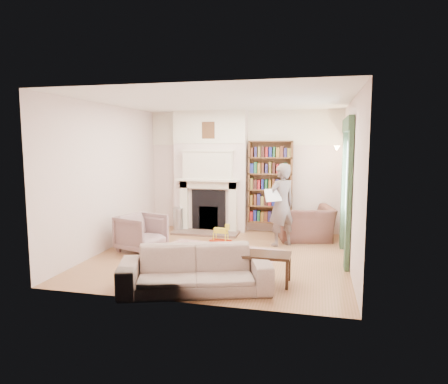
% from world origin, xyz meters
% --- Properties ---
extents(floor, '(4.50, 4.50, 0.00)m').
position_xyz_m(floor, '(0.00, 0.00, 0.00)').
color(floor, brown).
rests_on(floor, ground).
extents(ceiling, '(4.50, 4.50, 0.00)m').
position_xyz_m(ceiling, '(0.00, 0.00, 2.80)').
color(ceiling, white).
rests_on(ceiling, wall_back).
extents(wall_back, '(4.50, 0.00, 4.50)m').
position_xyz_m(wall_back, '(0.00, 2.25, 1.40)').
color(wall_back, silver).
rests_on(wall_back, floor).
extents(wall_front, '(4.50, 0.00, 4.50)m').
position_xyz_m(wall_front, '(0.00, -2.25, 1.40)').
color(wall_front, silver).
rests_on(wall_front, floor).
extents(wall_left, '(0.00, 4.50, 4.50)m').
position_xyz_m(wall_left, '(-2.25, 0.00, 1.40)').
color(wall_left, silver).
rests_on(wall_left, floor).
extents(wall_right, '(0.00, 4.50, 4.50)m').
position_xyz_m(wall_right, '(2.25, 0.00, 1.40)').
color(wall_right, silver).
rests_on(wall_right, floor).
extents(fireplace, '(1.70, 0.58, 2.80)m').
position_xyz_m(fireplace, '(-0.75, 2.05, 1.39)').
color(fireplace, silver).
rests_on(fireplace, floor).
extents(bookcase, '(1.00, 0.24, 1.85)m').
position_xyz_m(bookcase, '(0.65, 2.12, 1.18)').
color(bookcase, brown).
rests_on(bookcase, floor).
extents(window, '(0.02, 0.90, 1.30)m').
position_xyz_m(window, '(2.23, 0.40, 1.45)').
color(window, silver).
rests_on(window, wall_right).
extents(curtain_left, '(0.07, 0.32, 2.40)m').
position_xyz_m(curtain_left, '(2.20, -0.30, 1.20)').
color(curtain_left, '#2B432D').
rests_on(curtain_left, floor).
extents(curtain_right, '(0.07, 0.32, 2.40)m').
position_xyz_m(curtain_right, '(2.20, 1.10, 1.20)').
color(curtain_right, '#2B432D').
rests_on(curtain_right, floor).
extents(pelmet, '(0.09, 1.70, 0.24)m').
position_xyz_m(pelmet, '(2.19, 0.40, 2.38)').
color(pelmet, '#2B432D').
rests_on(pelmet, wall_right).
extents(wall_sconce, '(0.20, 0.24, 0.24)m').
position_xyz_m(wall_sconce, '(2.03, 1.50, 1.90)').
color(wall_sconce, gold).
rests_on(wall_sconce, wall_right).
extents(rug, '(2.65, 2.22, 0.01)m').
position_xyz_m(rug, '(-0.17, -0.09, 0.01)').
color(rug, beige).
rests_on(rug, floor).
extents(armchair_reading, '(1.32, 1.21, 0.73)m').
position_xyz_m(armchair_reading, '(1.46, 1.56, 0.36)').
color(armchair_reading, '#472B25').
rests_on(armchair_reading, floor).
extents(armchair_left, '(0.96, 0.95, 0.70)m').
position_xyz_m(armchair_left, '(-1.56, -0.04, 0.35)').
color(armchair_left, gray).
rests_on(armchair_left, floor).
extents(sofa, '(2.24, 1.43, 0.61)m').
position_xyz_m(sofa, '(0.07, -1.80, 0.30)').
color(sofa, '#AEA590').
rests_on(sofa, floor).
extents(man_reading, '(0.72, 0.70, 1.66)m').
position_xyz_m(man_reading, '(1.01, 0.96, 0.83)').
color(man_reading, '#5C4F4A').
rests_on(man_reading, floor).
extents(newspaper, '(0.34, 0.32, 0.25)m').
position_xyz_m(newspaper, '(0.86, 0.76, 1.05)').
color(newspaper, silver).
rests_on(newspaper, man_reading).
extents(coffee_table, '(0.71, 0.46, 0.45)m').
position_xyz_m(coffee_table, '(1.00, -1.27, 0.23)').
color(coffee_table, '#311B11').
rests_on(coffee_table, floor).
extents(paraffin_heater, '(0.30, 0.30, 0.55)m').
position_xyz_m(paraffin_heater, '(-1.46, 1.75, 0.28)').
color(paraffin_heater, '#A9ABB1').
rests_on(paraffin_heater, floor).
extents(rocking_horse, '(0.47, 0.25, 0.39)m').
position_xyz_m(rocking_horse, '(-0.24, 0.97, 0.20)').
color(rocking_horse, gold).
rests_on(rocking_horse, rug).
extents(board_game, '(0.42, 0.42, 0.03)m').
position_xyz_m(board_game, '(-0.36, -0.43, 0.03)').
color(board_game, '#D5C84B').
rests_on(board_game, rug).
extents(game_box_lid, '(0.35, 0.27, 0.05)m').
position_xyz_m(game_box_lid, '(-0.68, 0.24, 0.04)').
color(game_box_lid, '#A81323').
rests_on(game_box_lid, rug).
extents(comic_annuals, '(0.96, 1.09, 0.02)m').
position_xyz_m(comic_annuals, '(0.26, -0.27, 0.02)').
color(comic_annuals, red).
rests_on(comic_annuals, rug).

